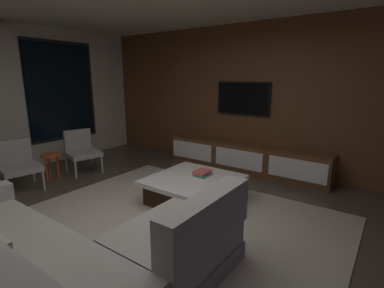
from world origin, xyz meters
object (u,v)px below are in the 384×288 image
at_px(sectional_couch, 63,260).
at_px(media_console, 246,159).
at_px(accent_chair_by_curtain, 18,163).
at_px(side_stool, 51,159).
at_px(mounted_tv, 243,98).
at_px(book_stack_on_coffee_table, 202,173).
at_px(coffee_table, 193,190).
at_px(accent_chair_near_window, 81,149).

relative_size(sectional_couch, media_console, 0.81).
bearing_deg(sectional_couch, accent_chair_by_curtain, 72.48).
distance_m(side_stool, media_console, 3.45).
relative_size(sectional_couch, mounted_tv, 2.37).
bearing_deg(book_stack_on_coffee_table, mounted_tv, 7.70).
height_order(coffee_table, book_stack_on_coffee_table, book_stack_on_coffee_table).
distance_m(coffee_table, book_stack_on_coffee_table, 0.27).
height_order(book_stack_on_coffee_table, mounted_tv, mounted_tv).
bearing_deg(side_stool, accent_chair_near_window, -1.15).
bearing_deg(media_console, accent_chair_near_window, 125.63).
distance_m(sectional_couch, mounted_tv, 4.06).
height_order(coffee_table, accent_chair_by_curtain, accent_chair_by_curtain).
relative_size(book_stack_on_coffee_table, accent_chair_near_window, 0.33).
height_order(side_stool, media_console, media_console).
distance_m(sectional_couch, media_console, 3.73).
bearing_deg(coffee_table, media_console, -0.33).
height_order(accent_chair_by_curtain, media_console, accent_chair_by_curtain).
bearing_deg(mounted_tv, coffee_table, -174.21).
height_order(book_stack_on_coffee_table, media_console, media_console).
height_order(accent_chair_near_window, accent_chair_by_curtain, same).
relative_size(media_console, mounted_tv, 2.94).
distance_m(accent_chair_near_window, accent_chair_by_curtain, 1.10).
xyz_separation_m(coffee_table, book_stack_on_coffee_table, (0.16, -0.04, 0.21)).
xyz_separation_m(accent_chair_near_window, mounted_tv, (1.97, -2.30, 0.92)).
relative_size(sectional_couch, coffee_table, 2.16).
bearing_deg(book_stack_on_coffee_table, accent_chair_by_curtain, 118.13).
bearing_deg(sectional_couch, accent_chair_near_window, 53.68).
height_order(sectional_couch, mounted_tv, mounted_tv).
distance_m(coffee_table, side_stool, 2.60).
xyz_separation_m(sectional_couch, side_stool, (1.35, 2.64, 0.08)).
bearing_deg(side_stool, book_stack_on_coffee_table, -71.46).
bearing_deg(accent_chair_near_window, coffee_table, -87.48).
bearing_deg(accent_chair_near_window, side_stool, 178.85).
height_order(coffee_table, accent_chair_near_window, accent_chair_near_window).
relative_size(coffee_table, side_stool, 2.52).
xyz_separation_m(sectional_couch, book_stack_on_coffee_table, (2.21, 0.10, 0.11)).
distance_m(media_console, mounted_tv, 1.13).
bearing_deg(media_console, sectional_couch, -177.95).
xyz_separation_m(side_stool, mounted_tv, (2.55, -2.31, 0.98)).
bearing_deg(side_stool, sectional_couch, -117.13).
height_order(side_stool, mounted_tv, mounted_tv).
distance_m(accent_chair_near_window, media_console, 3.08).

